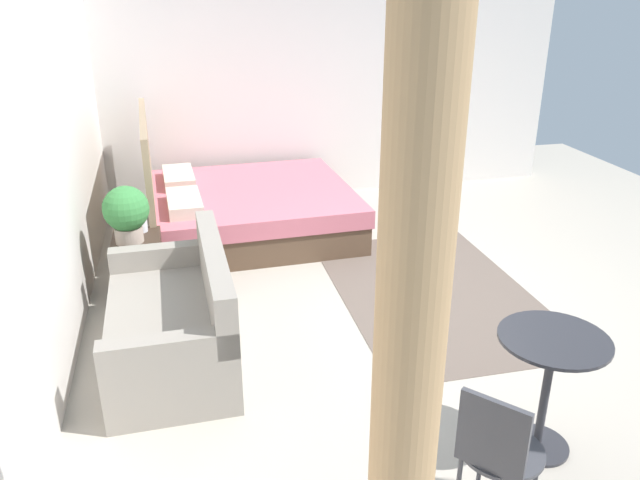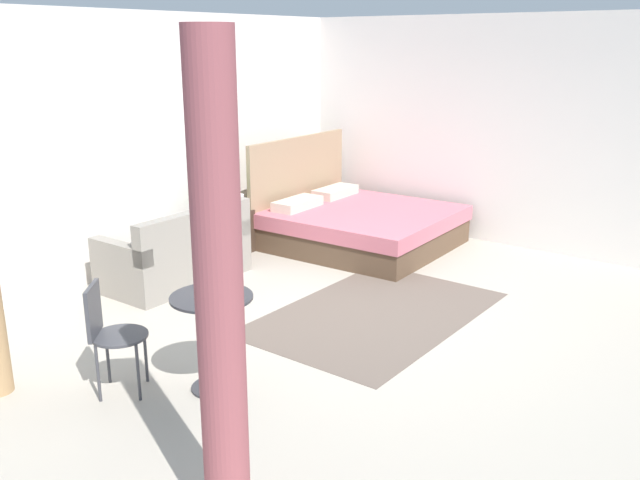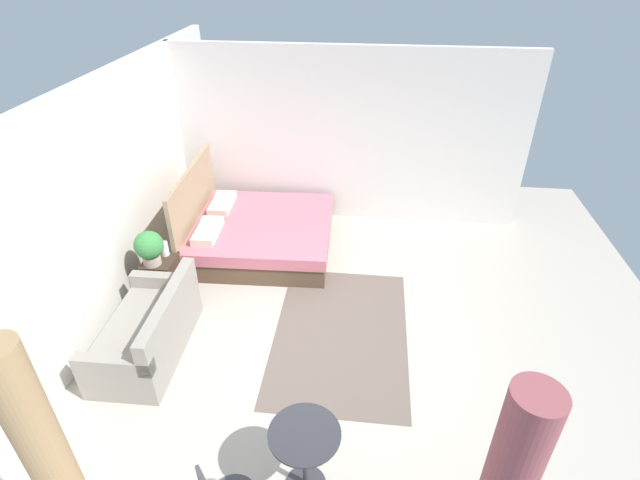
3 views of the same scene
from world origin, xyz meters
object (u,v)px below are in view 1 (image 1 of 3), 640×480
Objects in this scene: balcony_table at (549,373)px; nightstand at (139,265)px; vase at (140,221)px; cafe_chair_near_window at (497,449)px; bed at (244,207)px; couch at (176,323)px; potted_plant at (126,212)px.

nightstand is at bearing 42.29° from balcony_table.
cafe_chair_near_window reaches higher than vase.
bed reaches higher than cafe_chair_near_window.
bed reaches higher than balcony_table.
couch is (-2.36, 0.77, 0.01)m from bed.
balcony_table is (-2.48, -2.39, -0.28)m from potted_plant.
cafe_chair_near_window reaches higher than couch.
bed is 4.54× the size of potted_plant.
vase is 0.23× the size of cafe_chair_near_window.
bed reaches higher than vase.
balcony_table is 0.77m from cafe_chair_near_window.
cafe_chair_near_window is at bearing -148.74° from potted_plant.
couch is at bearing -168.86° from vase.
potted_plant is at bearing 31.26° from cafe_chair_near_window.
balcony_table is at bearing -139.53° from vase.
potted_plant reaches higher than nightstand.
potted_plant is 3.49m from cafe_chair_near_window.
couch is 8.05× the size of vase.
balcony_table is 0.88× the size of cafe_chair_near_window.
vase is (1.24, 0.25, 0.34)m from couch.
nightstand is 1.10× the size of potted_plant.
cafe_chair_near_window reaches higher than nightstand.
potted_plant is at bearing 158.51° from vase.
couch reaches higher than nightstand.
bed is at bearing -42.37° from vase.
couch is at bearing 54.78° from balcony_table.
couch is at bearing -162.06° from potted_plant.
vase is (0.22, -0.09, -0.17)m from potted_plant.
potted_plant reaches higher than balcony_table.
balcony_table is at bearing -161.38° from bed.
bed is 1.39× the size of couch.
nightstand is 0.71× the size of balcony_table.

